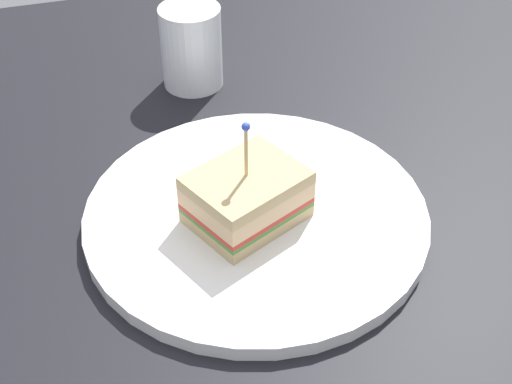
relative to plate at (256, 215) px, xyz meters
The scene contains 4 objects.
ground_plane 1.68cm from the plate, ahead, with size 99.94×99.94×2.00cm, color black.
plate is the anchor object (origin of this frame).
sandwich_half_center 3.33cm from the plate, 52.80° to the right, with size 10.23×11.18×9.82cm.
drink_glass 24.35cm from the plate, behind, with size 6.66×6.66×9.01cm.
Camera 1 is at (43.99, -13.35, 42.10)cm, focal length 49.85 mm.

